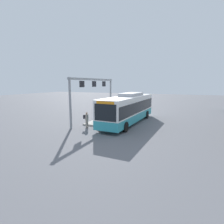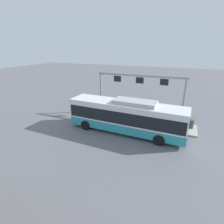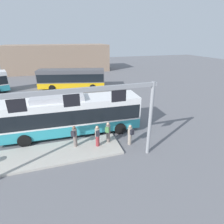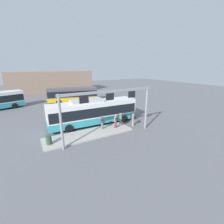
{
  "view_description": "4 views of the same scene",
  "coord_description": "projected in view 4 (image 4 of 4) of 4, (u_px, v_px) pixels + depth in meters",
  "views": [
    {
      "loc": [
        19.89,
        6.6,
        4.59
      ],
      "look_at": [
        1.61,
        -1.39,
        1.43
      ],
      "focal_mm": 29.2,
      "sensor_mm": 36.0,
      "label": 1
    },
    {
      "loc": [
        -4.94,
        15.57,
        8.3
      ],
      "look_at": [
        1.81,
        -0.79,
        1.63
      ],
      "focal_mm": 28.48,
      "sensor_mm": 36.0,
      "label": 2
    },
    {
      "loc": [
        -0.72,
        -14.05,
        7.72
      ],
      "look_at": [
        3.37,
        -0.85,
        1.88
      ],
      "focal_mm": 28.55,
      "sensor_mm": 36.0,
      "label": 3
    },
    {
      "loc": [
        -7.56,
        -17.8,
        7.43
      ],
      "look_at": [
        2.67,
        -0.2,
        1.34
      ],
      "focal_mm": 24.49,
      "sensor_mm": 36.0,
      "label": 4
    }
  ],
  "objects": [
    {
      "name": "station_building",
      "position": [
        51.0,
        82.0,
        46.2
      ],
      "size": [
        23.27,
        8.0,
        6.08
      ],
      "primitive_type": "cube",
      "color": "gray",
      "rests_on": "ground"
    },
    {
      "name": "person_waiting_far",
      "position": [
        116.0,
        121.0,
        18.59
      ],
      "size": [
        0.36,
        0.54,
        1.67
      ],
      "rotation": [
        0.0,
        0.0,
        1.51
      ],
      "color": "maroon",
      "rests_on": "platform_curb"
    },
    {
      "name": "bus_background_left",
      "position": [
        73.0,
        94.0,
        32.7
      ],
      "size": [
        10.49,
        4.79,
        3.1
      ],
      "rotation": [
        0.0,
        0.0,
        -0.23
      ],
      "color": "#EAAD14",
      "rests_on": "ground"
    },
    {
      "name": "trash_bin",
      "position": [
        49.0,
        140.0,
        14.75
      ],
      "size": [
        0.52,
        0.52,
        0.9
      ],
      "primitive_type": "cylinder",
      "color": "#2D5133",
      "rests_on": "platform_curb"
    },
    {
      "name": "bus_main",
      "position": [
        94.0,
        111.0,
        19.99
      ],
      "size": [
        11.67,
        3.03,
        3.46
      ],
      "rotation": [
        0.0,
        0.0,
        -0.04
      ],
      "color": "teal",
      "rests_on": "ground"
    },
    {
      "name": "person_waiting_mid",
      "position": [
        102.0,
        122.0,
        18.2
      ],
      "size": [
        0.52,
        0.6,
        1.67
      ],
      "rotation": [
        0.0,
        0.0,
        1.08
      ],
      "color": "slate",
      "rests_on": "platform_curb"
    },
    {
      "name": "person_waiting_near",
      "position": [
        120.0,
        119.0,
        19.28
      ],
      "size": [
        0.54,
        0.61,
        1.67
      ],
      "rotation": [
        0.0,
        0.0,
        1.0
      ],
      "color": "slate",
      "rests_on": "platform_curb"
    },
    {
      "name": "ground_plane",
      "position": [
        94.0,
        124.0,
        20.51
      ],
      "size": [
        120.0,
        120.0,
        0.0
      ],
      "primitive_type": "plane",
      "color": "slate"
    },
    {
      "name": "platform_curb",
      "position": [
        90.0,
        134.0,
        17.29
      ],
      "size": [
        10.0,
        2.8,
        0.16
      ],
      "primitive_type": "cube",
      "color": "#B2ADA3",
      "rests_on": "ground"
    },
    {
      "name": "platform_sign_gantry",
      "position": [
        110.0,
        103.0,
        15.6
      ],
      "size": [
        10.4,
        0.24,
        5.2
      ],
      "color": "gray",
      "rests_on": "ground"
    },
    {
      "name": "person_boarding",
      "position": [
        133.0,
        120.0,
        19.59
      ],
      "size": [
        0.43,
        0.58,
        1.67
      ],
      "rotation": [
        0.0,
        0.0,
        1.81
      ],
      "color": "gray",
      "rests_on": "ground"
    }
  ]
}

